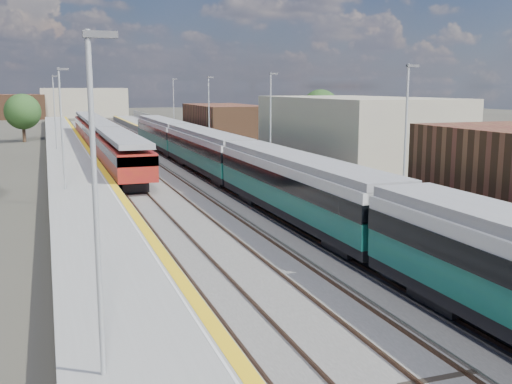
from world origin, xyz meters
TOP-DOWN VIEW (x-y plane):
  - ground at (0.00, 50.00)m, footprint 320.00×320.00m
  - ballast_bed at (-2.25, 52.50)m, footprint 10.50×155.00m
  - tracks at (-1.65, 54.18)m, footprint 8.96×160.00m
  - platform_right at (5.28, 52.49)m, footprint 4.70×155.00m
  - platform_left at (-9.05, 52.49)m, footprint 4.30×155.00m
  - buildings at (-18.12, 138.60)m, footprint 72.00×185.50m
  - green_train at (1.50, 33.92)m, footprint 2.81×78.37m
  - red_train at (-5.50, 62.76)m, footprint 2.77×56.12m
  - tree_c at (-13.97, 81.50)m, footprint 4.76×4.76m
  - tree_d at (23.83, 68.70)m, footprint 5.18×5.18m

SIDE VIEW (x-z plane):
  - ground at x=0.00m, z-range 0.00..0.00m
  - ballast_bed at x=-2.25m, z-range 0.00..0.06m
  - tracks at x=-1.65m, z-range 0.02..0.19m
  - platform_left at x=-9.05m, z-range -3.74..4.78m
  - platform_right at x=5.28m, z-range -3.72..4.80m
  - red_train at x=-5.50m, z-range 0.32..3.81m
  - green_train at x=1.50m, z-range 0.63..3.73m
  - tree_c at x=-13.97m, z-range 0.83..7.29m
  - tree_d at x=23.83m, z-range 0.91..7.93m
  - buildings at x=-18.12m, z-range -9.30..30.70m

